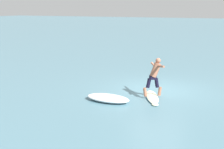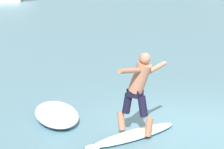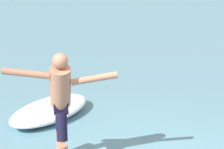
% 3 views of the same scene
% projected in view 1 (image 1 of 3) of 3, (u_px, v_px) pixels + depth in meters
% --- Properties ---
extents(ground_plane, '(200.00, 200.00, 0.00)m').
position_uv_depth(ground_plane, '(157.00, 90.00, 14.29)').
color(ground_plane, slate).
extents(surfboard, '(2.18, 1.33, 0.22)m').
position_uv_depth(surfboard, '(152.00, 97.00, 13.00)').
color(surfboard, beige).
rests_on(surfboard, ground).
extents(surfer, '(1.27, 1.00, 1.60)m').
position_uv_depth(surfer, '(155.00, 74.00, 12.85)').
color(surfer, '#9C6148').
rests_on(surfer, surfboard).
extents(wave_foam_at_tail, '(0.96, 1.89, 0.26)m').
position_uv_depth(wave_foam_at_tail, '(108.00, 98.00, 12.53)').
color(wave_foam_at_tail, white).
rests_on(wave_foam_at_tail, ground).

